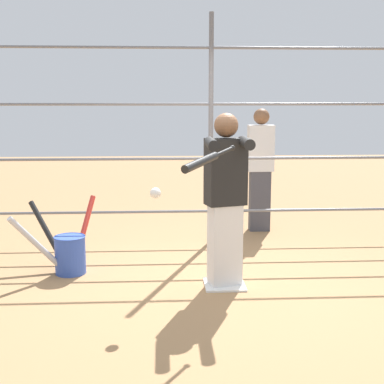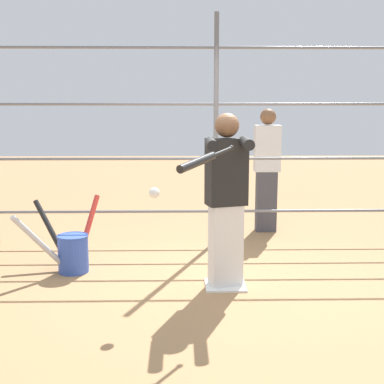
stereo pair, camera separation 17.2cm
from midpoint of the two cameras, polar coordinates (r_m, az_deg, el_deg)
name	(u,v)px [view 1 (the left image)]	position (r m, az deg, el deg)	size (l,w,h in m)	color
ground_plane	(224,285)	(5.44, 2.56, -9.92)	(24.00, 24.00, 0.00)	#9E754C
home_plate	(224,284)	(5.44, 2.56, -9.82)	(0.40, 0.40, 0.02)	white
fence_backstop	(211,132)	(6.72, 1.28, 6.47)	(5.65, 0.06, 2.88)	slate
batter	(226,195)	(5.18, 2.66, -0.31)	(0.43, 0.66, 1.71)	silver
baseball_bat_swinging	(205,160)	(4.22, 0.23, 3.41)	(0.50, 0.78, 0.15)	black
softball_in_flight	(155,193)	(4.69, -4.97, -0.12)	(0.10, 0.10, 0.10)	white
bat_bucket	(68,251)	(5.91, -13.91, -6.17)	(0.78, 0.96, 0.75)	#3351B2
bystander_behind_fence	(260,168)	(7.49, 6.65, 2.56)	(0.35, 0.22, 1.71)	#3F3F47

